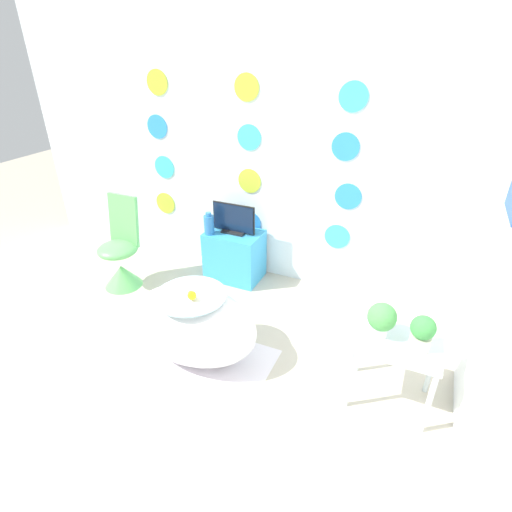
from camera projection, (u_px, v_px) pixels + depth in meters
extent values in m
plane|color=#BCB29E|center=(109.00, 416.00, 2.53)|extent=(12.00, 12.00, 0.00)
cube|color=white|center=(247.00, 141.00, 3.56)|extent=(4.99, 0.04, 2.60)
cylinder|color=#B2D633|center=(166.00, 203.00, 4.24)|extent=(0.23, 0.01, 0.23)
cylinder|color=#2D8CE0|center=(250.00, 222.00, 3.90)|extent=(0.23, 0.01, 0.23)
cylinder|color=#3DC6D6|center=(337.00, 237.00, 3.58)|extent=(0.23, 0.01, 0.23)
cylinder|color=#3DC6D6|center=(164.00, 167.00, 4.03)|extent=(0.23, 0.01, 0.23)
cylinder|color=#B2D633|center=(249.00, 181.00, 3.70)|extent=(0.23, 0.01, 0.23)
cylinder|color=#2D8CE0|center=(348.00, 197.00, 3.37)|extent=(0.23, 0.01, 0.23)
cylinder|color=#2D8CE0|center=(157.00, 127.00, 3.86)|extent=(0.23, 0.01, 0.23)
cylinder|color=#3DC6D6|center=(249.00, 138.00, 3.51)|extent=(0.23, 0.01, 0.23)
cylinder|color=#2D8CE0|center=(346.00, 147.00, 3.20)|extent=(0.23, 0.01, 0.23)
cylinder|color=#B2D633|center=(157.00, 82.00, 3.64)|extent=(0.23, 0.01, 0.23)
cylinder|color=#B2D633|center=(247.00, 87.00, 3.32)|extent=(0.23, 0.01, 0.23)
cylinder|color=#3DC6D6|center=(353.00, 97.00, 3.01)|extent=(0.23, 0.01, 0.23)
cube|color=silver|center=(194.00, 359.00, 2.98)|extent=(1.14, 0.70, 0.01)
ellipsoid|color=white|center=(193.00, 324.00, 2.91)|extent=(0.98, 0.62, 0.55)
cylinder|color=#B2DBEA|center=(191.00, 295.00, 2.78)|extent=(0.51, 0.51, 0.01)
sphere|color=yellow|center=(192.00, 295.00, 2.69)|extent=(0.06, 0.06, 0.06)
sphere|color=yellow|center=(191.00, 293.00, 2.67)|extent=(0.04, 0.04, 0.04)
cone|color=orange|center=(189.00, 295.00, 2.66)|extent=(0.02, 0.02, 0.02)
cone|color=#66C166|center=(123.00, 275.00, 3.82)|extent=(0.35, 0.35, 0.21)
ellipsoid|color=#66C166|center=(118.00, 249.00, 3.68)|extent=(0.37, 0.37, 0.13)
cube|color=#66C166|center=(124.00, 220.00, 3.68)|extent=(0.31, 0.10, 0.48)
cube|color=#389ED6|center=(235.00, 255.00, 3.89)|extent=(0.52, 0.37, 0.49)
cube|color=white|center=(226.00, 255.00, 3.71)|extent=(0.44, 0.01, 0.14)
cube|color=black|center=(234.00, 231.00, 3.77)|extent=(0.22, 0.12, 0.02)
cube|color=black|center=(234.00, 218.00, 3.71)|extent=(0.43, 0.01, 0.28)
cube|color=#0F1E38|center=(233.00, 218.00, 3.70)|extent=(0.41, 0.01, 0.26)
cylinder|color=#2D72B7|center=(209.00, 225.00, 3.71)|extent=(0.10, 0.10, 0.18)
cylinder|color=#2D72B7|center=(208.00, 214.00, 3.66)|extent=(0.05, 0.05, 0.03)
cube|color=silver|center=(398.00, 343.00, 2.43)|extent=(0.52, 0.39, 0.02)
cylinder|color=silver|center=(349.00, 379.00, 2.50)|extent=(0.03, 0.03, 0.46)
cylinder|color=silver|center=(428.00, 404.00, 2.33)|extent=(0.03, 0.03, 0.46)
cylinder|color=silver|center=(360.00, 345.00, 2.77)|extent=(0.03, 0.03, 0.46)
cylinder|color=silver|center=(432.00, 365.00, 2.60)|extent=(0.03, 0.03, 0.46)
cylinder|color=white|center=(379.00, 331.00, 2.46)|extent=(0.10, 0.10, 0.07)
sphere|color=#4C9E4C|center=(382.00, 317.00, 2.41)|extent=(0.18, 0.18, 0.18)
cylinder|color=beige|center=(420.00, 342.00, 2.35)|extent=(0.12, 0.12, 0.09)
sphere|color=#3D8E42|center=(423.00, 328.00, 2.29)|extent=(0.14, 0.14, 0.14)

